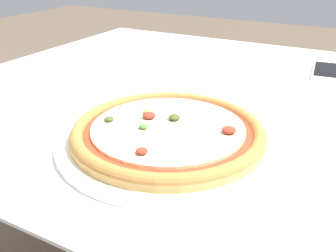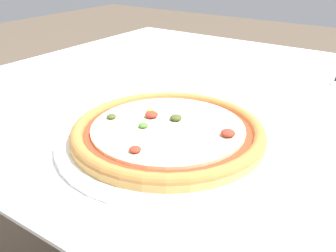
{
  "view_description": "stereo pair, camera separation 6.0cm",
  "coord_description": "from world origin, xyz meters",
  "px_view_note": "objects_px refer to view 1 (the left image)",
  "views": [
    {
      "loc": [
        0.22,
        -0.73,
        1.03
      ],
      "look_at": [
        -0.04,
        -0.25,
        0.76
      ],
      "focal_mm": 40.0,
      "sensor_mm": 36.0,
      "label": 1
    },
    {
      "loc": [
        0.27,
        -0.69,
        1.03
      ],
      "look_at": [
        -0.04,
        -0.25,
        0.76
      ],
      "focal_mm": 40.0,
      "sensor_mm": 36.0,
      "label": 2
    }
  ],
  "objects_px": {
    "dining_table": "(236,133)",
    "cell_phone": "(327,71)",
    "fork": "(20,90)",
    "pizza_plate": "(168,133)"
  },
  "relations": [
    {
      "from": "fork",
      "to": "cell_phone",
      "type": "distance_m",
      "value": 0.75
    },
    {
      "from": "dining_table",
      "to": "pizza_plate",
      "type": "height_order",
      "value": "pizza_plate"
    },
    {
      "from": "dining_table",
      "to": "cell_phone",
      "type": "height_order",
      "value": "cell_phone"
    },
    {
      "from": "fork",
      "to": "cell_phone",
      "type": "bearing_deg",
      "value": 38.05
    },
    {
      "from": "dining_table",
      "to": "cell_phone",
      "type": "relative_size",
      "value": 8.79
    },
    {
      "from": "dining_table",
      "to": "fork",
      "type": "distance_m",
      "value": 0.49
    },
    {
      "from": "dining_table",
      "to": "pizza_plate",
      "type": "bearing_deg",
      "value": -99.17
    },
    {
      "from": "dining_table",
      "to": "pizza_plate",
      "type": "distance_m",
      "value": 0.27
    },
    {
      "from": "dining_table",
      "to": "cell_phone",
      "type": "xyz_separation_m",
      "value": [
        0.14,
        0.27,
        0.09
      ]
    },
    {
      "from": "fork",
      "to": "cell_phone",
      "type": "xyz_separation_m",
      "value": [
        0.59,
        0.46,
        0.0
      ]
    }
  ]
}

